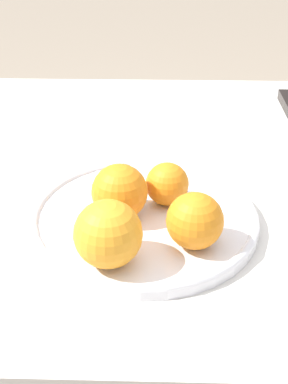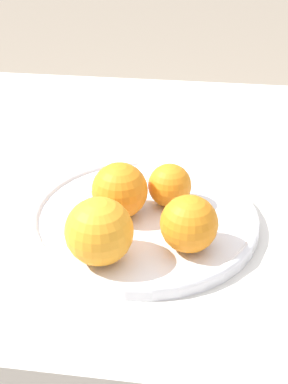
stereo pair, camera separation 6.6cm
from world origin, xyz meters
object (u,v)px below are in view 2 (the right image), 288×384
object	(u,v)px
fruit_platter	(144,217)
orange_3	(170,185)
orange_2	(192,224)
orange_1	(99,231)
orange_0	(120,190)

from	to	relation	value
fruit_platter	orange_3	size ratio (longest dim) A/B	5.15
orange_2	orange_3	bearing A→B (deg)	110.51
orange_1	fruit_platter	bearing A→B (deg)	68.98
orange_0	orange_1	distance (m)	0.10
orange_0	orange_1	size ratio (longest dim) A/B	0.92
orange_1	orange_3	size ratio (longest dim) A/B	1.35
orange_1	orange_3	distance (m)	0.15
orange_0	orange_3	bearing A→B (deg)	28.81
orange_2	orange_3	size ratio (longest dim) A/B	1.18
orange_1	orange_3	bearing A→B (deg)	62.42
fruit_platter	orange_3	bearing A→B (deg)	46.50
orange_0	fruit_platter	bearing A→B (deg)	3.62
orange_0	orange_3	xyz separation A→B (m)	(0.06, 0.03, -0.01)
orange_0	orange_3	world-z (taller)	orange_0
fruit_platter	orange_1	distance (m)	0.12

